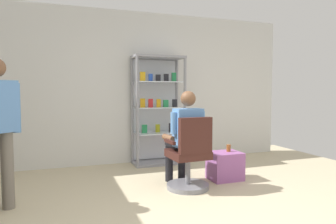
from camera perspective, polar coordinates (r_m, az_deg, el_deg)
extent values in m
cube|color=silver|center=(5.55, -6.73, 4.52)|extent=(6.00, 0.10, 2.70)
cylinder|color=gray|center=(5.07, -5.73, 0.07)|extent=(0.05, 0.05, 1.90)
cylinder|color=gray|center=(5.33, 3.18, 0.27)|extent=(0.05, 0.05, 1.90)
cylinder|color=gray|center=(5.46, -6.73, 0.33)|extent=(0.05, 0.05, 1.90)
cylinder|color=gray|center=(5.70, 1.63, 0.50)|extent=(0.05, 0.05, 1.90)
cube|color=gray|center=(5.40, -1.85, 10.20)|extent=(0.90, 0.45, 0.04)
cube|color=gray|center=(5.51, -1.81, -9.40)|extent=(0.90, 0.45, 0.04)
cube|color=silver|center=(5.58, -2.50, 0.43)|extent=(0.84, 0.02, 1.80)
cube|color=silver|center=(5.41, -1.82, -3.93)|extent=(0.82, 0.39, 0.02)
cube|color=#268C4C|center=(5.37, -4.42, -3.14)|extent=(0.09, 0.04, 0.14)
cube|color=#999919|center=(5.44, -1.95, -3.06)|extent=(0.07, 0.05, 0.14)
cube|color=black|center=(5.49, 0.60, -2.92)|extent=(0.09, 0.05, 0.16)
cube|color=silver|center=(5.37, -1.83, 0.83)|extent=(0.82, 0.39, 0.02)
cube|color=gold|center=(5.30, -4.76, 1.70)|extent=(0.08, 0.04, 0.15)
cube|color=red|center=(5.28, -3.28, 1.67)|extent=(0.08, 0.06, 0.15)
cube|color=gold|center=(5.37, -1.78, 1.67)|extent=(0.07, 0.03, 0.14)
cube|color=#268C4C|center=(5.41, -0.42, 1.61)|extent=(0.09, 0.05, 0.13)
cube|color=black|center=(5.43, 1.25, 1.67)|extent=(0.08, 0.04, 0.14)
cube|color=silver|center=(5.37, -1.84, 5.63)|extent=(0.82, 0.39, 0.02)
cube|color=gold|center=(5.26, -4.77, 6.62)|extent=(0.09, 0.05, 0.16)
cube|color=#264CB2|center=(5.33, -3.29, 6.43)|extent=(0.08, 0.05, 0.13)
cube|color=black|center=(5.36, -1.87, 6.36)|extent=(0.09, 0.06, 0.12)
cube|color=black|center=(5.41, -0.34, 6.42)|extent=(0.08, 0.04, 0.13)
cube|color=#268C4C|center=(5.45, 1.10, 6.53)|extent=(0.07, 0.04, 0.16)
cylinder|color=slate|center=(4.17, 3.71, -13.65)|extent=(0.56, 0.56, 0.06)
cylinder|color=slate|center=(4.11, 3.72, -10.92)|extent=(0.07, 0.07, 0.41)
cube|color=#3F1E19|center=(4.06, 3.74, -7.84)|extent=(0.51, 0.51, 0.10)
cube|color=#3F1E19|center=(3.83, 5.15, -4.38)|extent=(0.44, 0.10, 0.45)
cube|color=#3F1E19|center=(4.15, 6.98, -5.09)|extent=(0.06, 0.30, 0.04)
cube|color=#3F1E19|center=(3.92, 0.32, -5.58)|extent=(0.06, 0.30, 0.04)
cylinder|color=black|center=(4.26, 3.75, -5.92)|extent=(0.16, 0.41, 0.14)
cylinder|color=black|center=(4.49, 2.59, -9.05)|extent=(0.11, 0.11, 0.56)
cylinder|color=black|center=(4.17, 1.28, -6.11)|extent=(0.16, 0.41, 0.14)
cylinder|color=black|center=(4.41, 0.21, -9.28)|extent=(0.11, 0.11, 0.56)
cube|color=#598CCC|center=(4.00, 3.76, -2.93)|extent=(0.37, 0.24, 0.50)
sphere|color=brown|center=(3.97, 3.78, 2.52)|extent=(0.20, 0.20, 0.20)
cylinder|color=#598CCC|center=(4.09, 6.28, -1.82)|extent=(0.09, 0.09, 0.28)
cylinder|color=brown|center=(4.27, 5.08, -4.54)|extent=(0.10, 0.30, 0.08)
cylinder|color=#598CCC|center=(3.91, 1.13, -2.05)|extent=(0.09, 0.09, 0.28)
cylinder|color=brown|center=(4.10, 0.11, -4.87)|extent=(0.10, 0.30, 0.08)
cube|color=#9E599E|center=(4.58, 10.60, -9.86)|extent=(0.45, 0.37, 0.40)
cylinder|color=brown|center=(4.59, 11.25, -6.62)|extent=(0.06, 0.06, 0.10)
cylinder|color=slate|center=(3.81, -27.80, -9.59)|extent=(0.13, 0.13, 0.85)
cylinder|color=#598CCC|center=(3.79, -26.51, 0.70)|extent=(0.09, 0.09, 0.55)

